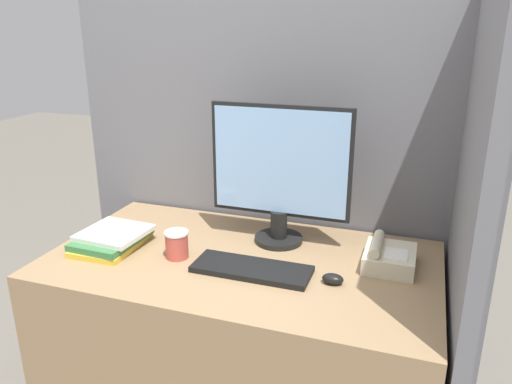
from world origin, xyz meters
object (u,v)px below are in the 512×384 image
(coffee_cup, at_px, (177,244))
(monitor, at_px, (280,175))
(keyboard, at_px, (252,269))
(book_stack, at_px, (112,239))
(desk_telephone, at_px, (388,257))
(mouse, at_px, (333,279))

(coffee_cup, bearing_deg, monitor, 39.67)
(keyboard, distance_m, book_stack, 0.57)
(monitor, relative_size, desk_telephone, 2.64)
(book_stack, bearing_deg, keyboard, -1.89)
(monitor, height_order, mouse, monitor)
(mouse, xyz_separation_m, desk_telephone, (0.16, 0.18, 0.02))
(monitor, relative_size, book_stack, 1.88)
(monitor, relative_size, keyboard, 1.32)
(coffee_cup, bearing_deg, book_stack, 179.48)
(monitor, distance_m, desk_telephone, 0.49)
(keyboard, bearing_deg, coffee_cup, 176.82)
(mouse, height_order, desk_telephone, desk_telephone)
(keyboard, xyz_separation_m, book_stack, (-0.57, 0.02, 0.02))
(monitor, xyz_separation_m, book_stack, (-0.58, -0.25, -0.24))
(coffee_cup, height_order, desk_telephone, coffee_cup)
(keyboard, bearing_deg, monitor, 86.74)
(monitor, xyz_separation_m, desk_telephone, (0.42, -0.08, -0.23))
(mouse, xyz_separation_m, book_stack, (-0.84, 0.01, 0.01))
(mouse, bearing_deg, desk_telephone, 49.09)
(coffee_cup, relative_size, desk_telephone, 0.50)
(monitor, xyz_separation_m, mouse, (0.26, -0.26, -0.25))
(monitor, bearing_deg, mouse, -45.14)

